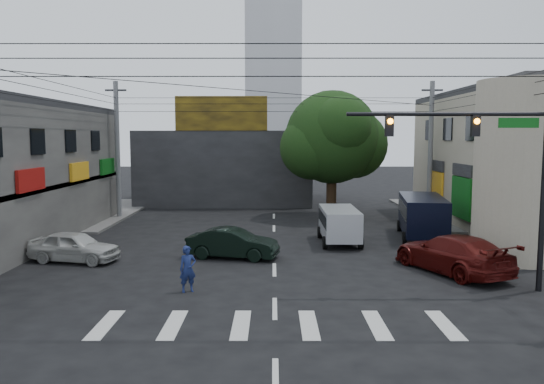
{
  "coord_description": "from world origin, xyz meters",
  "views": [
    {
      "loc": [
        -0.06,
        -19.6,
        5.51
      ],
      "look_at": [
        -0.1,
        4.0,
        3.06
      ],
      "focal_mm": 35.0,
      "sensor_mm": 36.0,
      "label": 1
    }
  ],
  "objects_px": {
    "street_tree": "(332,138)",
    "utility_pole_far_right": "(430,151)",
    "dark_sedan": "(233,243)",
    "navy_van": "(422,217)",
    "silver_minivan": "(339,226)",
    "white_compact": "(74,246)",
    "maroon_sedan": "(452,254)",
    "utility_pole_far_left": "(118,151)",
    "traffic_gantry": "(498,156)",
    "traffic_officer": "(188,269)"
  },
  "relations": [
    {
      "from": "dark_sedan",
      "to": "traffic_officer",
      "type": "height_order",
      "value": "traffic_officer"
    },
    {
      "from": "maroon_sedan",
      "to": "traffic_officer",
      "type": "distance_m",
      "value": 10.68
    },
    {
      "from": "maroon_sedan",
      "to": "traffic_officer",
      "type": "height_order",
      "value": "traffic_officer"
    },
    {
      "from": "utility_pole_far_right",
      "to": "navy_van",
      "type": "xyz_separation_m",
      "value": [
        -2.37,
        -6.87,
        -3.47
      ]
    },
    {
      "from": "traffic_gantry",
      "to": "utility_pole_far_left",
      "type": "xyz_separation_m",
      "value": [
        -18.32,
        17.0,
        -0.23
      ]
    },
    {
      "from": "utility_pole_far_left",
      "to": "navy_van",
      "type": "xyz_separation_m",
      "value": [
        18.63,
        -6.87,
        -3.47
      ]
    },
    {
      "from": "utility_pole_far_left",
      "to": "silver_minivan",
      "type": "xyz_separation_m",
      "value": [
        13.89,
        -8.43,
        -3.69
      ]
    },
    {
      "from": "traffic_officer",
      "to": "utility_pole_far_left",
      "type": "bearing_deg",
      "value": 89.43
    },
    {
      "from": "utility_pole_far_left",
      "to": "maroon_sedan",
      "type": "xyz_separation_m",
      "value": [
        17.73,
        -14.4,
        -3.81
      ]
    },
    {
      "from": "street_tree",
      "to": "silver_minivan",
      "type": "height_order",
      "value": "street_tree"
    },
    {
      "from": "street_tree",
      "to": "navy_van",
      "type": "xyz_separation_m",
      "value": [
        4.13,
        -7.87,
        -4.34
      ]
    },
    {
      "from": "dark_sedan",
      "to": "white_compact",
      "type": "relative_size",
      "value": 1.02
    },
    {
      "from": "utility_pole_far_right",
      "to": "maroon_sedan",
      "type": "distance_m",
      "value": 15.25
    },
    {
      "from": "silver_minivan",
      "to": "traffic_officer",
      "type": "distance_m",
      "value": 10.86
    },
    {
      "from": "maroon_sedan",
      "to": "utility_pole_far_left",
      "type": "bearing_deg",
      "value": -63.54
    },
    {
      "from": "utility_pole_far_left",
      "to": "maroon_sedan",
      "type": "height_order",
      "value": "utility_pole_far_left"
    },
    {
      "from": "traffic_officer",
      "to": "silver_minivan",
      "type": "bearing_deg",
      "value": 29.4
    },
    {
      "from": "dark_sedan",
      "to": "navy_van",
      "type": "height_order",
      "value": "navy_van"
    },
    {
      "from": "street_tree",
      "to": "dark_sedan",
      "type": "bearing_deg",
      "value": -114.7
    },
    {
      "from": "utility_pole_far_left",
      "to": "silver_minivan",
      "type": "relative_size",
      "value": 2.18
    },
    {
      "from": "dark_sedan",
      "to": "traffic_officer",
      "type": "relative_size",
      "value": 2.61
    },
    {
      "from": "silver_minivan",
      "to": "utility_pole_far_right",
      "type": "bearing_deg",
      "value": -40.29
    },
    {
      "from": "street_tree",
      "to": "utility_pole_far_right",
      "type": "bearing_deg",
      "value": -8.75
    },
    {
      "from": "dark_sedan",
      "to": "maroon_sedan",
      "type": "distance_m",
      "value": 9.49
    },
    {
      "from": "white_compact",
      "to": "maroon_sedan",
      "type": "bearing_deg",
      "value": -84.23
    },
    {
      "from": "white_compact",
      "to": "maroon_sedan",
      "type": "distance_m",
      "value": 16.2
    },
    {
      "from": "utility_pole_far_right",
      "to": "navy_van",
      "type": "bearing_deg",
      "value": -109.03
    },
    {
      "from": "navy_van",
      "to": "traffic_officer",
      "type": "xyz_separation_m",
      "value": [
        -11.22,
        -10.27,
        -0.3
      ]
    },
    {
      "from": "maroon_sedan",
      "to": "navy_van",
      "type": "relative_size",
      "value": 0.98
    },
    {
      "from": "silver_minivan",
      "to": "navy_van",
      "type": "relative_size",
      "value": 0.71
    },
    {
      "from": "utility_pole_far_left",
      "to": "utility_pole_far_right",
      "type": "distance_m",
      "value": 21.0
    },
    {
      "from": "white_compact",
      "to": "traffic_officer",
      "type": "relative_size",
      "value": 2.56
    },
    {
      "from": "utility_pole_far_right",
      "to": "dark_sedan",
      "type": "xyz_separation_m",
      "value": [
        -12.4,
        -11.82,
        -3.92
      ]
    },
    {
      "from": "traffic_gantry",
      "to": "traffic_officer",
      "type": "distance_m",
      "value": 11.63
    },
    {
      "from": "navy_van",
      "to": "traffic_officer",
      "type": "height_order",
      "value": "navy_van"
    },
    {
      "from": "maroon_sedan",
      "to": "silver_minivan",
      "type": "bearing_deg",
      "value": -81.69
    },
    {
      "from": "white_compact",
      "to": "silver_minivan",
      "type": "relative_size",
      "value": 1.01
    },
    {
      "from": "silver_minivan",
      "to": "navy_van",
      "type": "height_order",
      "value": "navy_van"
    },
    {
      "from": "white_compact",
      "to": "maroon_sedan",
      "type": "height_order",
      "value": "maroon_sedan"
    },
    {
      "from": "utility_pole_far_left",
      "to": "navy_van",
      "type": "distance_m",
      "value": 20.16
    },
    {
      "from": "utility_pole_far_right",
      "to": "dark_sedan",
      "type": "height_order",
      "value": "utility_pole_far_right"
    },
    {
      "from": "dark_sedan",
      "to": "traffic_officer",
      "type": "distance_m",
      "value": 5.45
    },
    {
      "from": "utility_pole_far_right",
      "to": "maroon_sedan",
      "type": "relative_size",
      "value": 1.57
    },
    {
      "from": "white_compact",
      "to": "street_tree",
      "type": "bearing_deg",
      "value": -31.18
    },
    {
      "from": "traffic_gantry",
      "to": "utility_pole_far_left",
      "type": "height_order",
      "value": "utility_pole_far_left"
    },
    {
      "from": "dark_sedan",
      "to": "utility_pole_far_right",
      "type": "bearing_deg",
      "value": -34.07
    },
    {
      "from": "dark_sedan",
      "to": "white_compact",
      "type": "height_order",
      "value": "same"
    },
    {
      "from": "white_compact",
      "to": "navy_van",
      "type": "bearing_deg",
      "value": -59.19
    },
    {
      "from": "utility_pole_far_right",
      "to": "maroon_sedan",
      "type": "height_order",
      "value": "utility_pole_far_right"
    },
    {
      "from": "dark_sedan",
      "to": "white_compact",
      "type": "distance_m",
      "value": 7.0
    }
  ]
}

